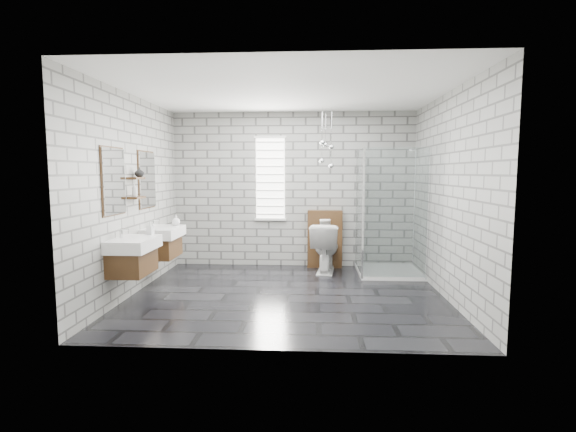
# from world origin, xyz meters

# --- Properties ---
(floor) EXTENTS (4.20, 3.60, 0.02)m
(floor) POSITION_xyz_m (0.00, 0.00, -0.01)
(floor) COLOR black
(floor) RESTS_ON ground
(ceiling) EXTENTS (4.20, 3.60, 0.02)m
(ceiling) POSITION_xyz_m (0.00, 0.00, 2.71)
(ceiling) COLOR white
(ceiling) RESTS_ON wall_back
(wall_back) EXTENTS (4.20, 0.02, 2.70)m
(wall_back) POSITION_xyz_m (0.00, 1.81, 1.35)
(wall_back) COLOR #9B9C97
(wall_back) RESTS_ON floor
(wall_front) EXTENTS (4.20, 0.02, 2.70)m
(wall_front) POSITION_xyz_m (0.00, -1.81, 1.35)
(wall_front) COLOR #9B9C97
(wall_front) RESTS_ON floor
(wall_left) EXTENTS (0.02, 3.60, 2.70)m
(wall_left) POSITION_xyz_m (-2.11, 0.00, 1.35)
(wall_left) COLOR #9B9C97
(wall_left) RESTS_ON floor
(wall_right) EXTENTS (0.02, 3.60, 2.70)m
(wall_right) POSITION_xyz_m (2.11, 0.00, 1.35)
(wall_right) COLOR #9B9C97
(wall_right) RESTS_ON floor
(vanity_left) EXTENTS (0.47, 0.70, 1.57)m
(vanity_left) POSITION_xyz_m (-1.91, -0.57, 0.76)
(vanity_left) COLOR #4A2E16
(vanity_left) RESTS_ON wall_left
(vanity_right) EXTENTS (0.47, 0.70, 1.57)m
(vanity_right) POSITION_xyz_m (-1.91, 0.47, 0.76)
(vanity_right) COLOR #4A2E16
(vanity_right) RESTS_ON wall_left
(shelf_lower) EXTENTS (0.14, 0.30, 0.03)m
(shelf_lower) POSITION_xyz_m (-2.03, -0.05, 1.32)
(shelf_lower) COLOR #4A2E16
(shelf_lower) RESTS_ON wall_left
(shelf_upper) EXTENTS (0.14, 0.30, 0.03)m
(shelf_upper) POSITION_xyz_m (-2.03, -0.05, 1.58)
(shelf_upper) COLOR #4A2E16
(shelf_upper) RESTS_ON wall_left
(window) EXTENTS (0.56, 0.05, 1.48)m
(window) POSITION_xyz_m (-0.40, 1.78, 1.55)
(window) COLOR white
(window) RESTS_ON wall_back
(cistern_panel) EXTENTS (0.60, 0.20, 1.00)m
(cistern_panel) POSITION_xyz_m (0.56, 1.70, 0.50)
(cistern_panel) COLOR #4A2E16
(cistern_panel) RESTS_ON floor
(flush_plate) EXTENTS (0.18, 0.01, 0.12)m
(flush_plate) POSITION_xyz_m (0.56, 1.60, 0.80)
(flush_plate) COLOR silver
(flush_plate) RESTS_ON cistern_panel
(shower_enclosure) EXTENTS (1.00, 1.00, 2.03)m
(shower_enclosure) POSITION_xyz_m (1.50, 1.18, 0.50)
(shower_enclosure) COLOR white
(shower_enclosure) RESTS_ON floor
(pendant_cluster) EXTENTS (0.25, 0.23, 0.98)m
(pendant_cluster) POSITION_xyz_m (0.56, 1.38, 2.00)
(pendant_cluster) COLOR silver
(pendant_cluster) RESTS_ON ceiling
(toilet) EXTENTS (0.55, 0.85, 0.82)m
(toilet) POSITION_xyz_m (0.56, 1.37, 0.41)
(toilet) COLOR white
(toilet) RESTS_ON floor
(soap_bottle_a) EXTENTS (0.09, 0.09, 0.17)m
(soap_bottle_a) POSITION_xyz_m (-1.78, -0.25, 0.93)
(soap_bottle_a) COLOR #B2B2B2
(soap_bottle_a) RESTS_ON vanity_left
(soap_bottle_b) EXTENTS (0.16, 0.16, 0.16)m
(soap_bottle_b) POSITION_xyz_m (-1.75, 0.70, 0.93)
(soap_bottle_b) COLOR #B2B2B2
(soap_bottle_b) RESTS_ON vanity_right
(soap_bottle_c) EXTENTS (0.08, 0.08, 0.18)m
(soap_bottle_c) POSITION_xyz_m (-2.02, -0.13, 1.42)
(soap_bottle_c) COLOR #B2B2B2
(soap_bottle_c) RESTS_ON shelf_lower
(vase) EXTENTS (0.13, 0.13, 0.13)m
(vase) POSITION_xyz_m (-2.02, 0.05, 1.66)
(vase) COLOR #B2B2B2
(vase) RESTS_ON shelf_upper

